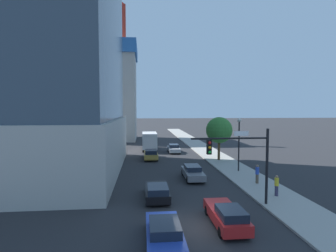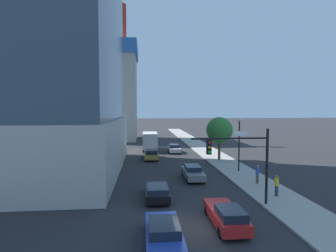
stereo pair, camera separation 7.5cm
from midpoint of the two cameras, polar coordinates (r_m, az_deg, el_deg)
The scene contains 15 objects.
ground_plane at distance 17.34m, azimuth 5.94°, elevation -21.10°, with size 400.00×400.00×0.00m, color #28282B.
sidewalk at distance 37.76m, azimuth 11.69°, elevation -7.41°, with size 4.18×120.00×0.15m, color #9E9B93.
construction_building at distance 64.73m, azimuth -12.27°, elevation 8.25°, with size 14.73×13.19×30.68m.
traffic_light_pole at distance 20.27m, azimuth 15.52°, elevation -5.74°, with size 5.87×0.48×5.68m.
street_lamp at distance 31.35m, azimuth 15.18°, elevation -2.28°, with size 0.44×0.44×6.06m.
street_tree at distance 37.78m, azimuth 11.10°, elevation -0.91°, with size 3.69×3.69×6.02m.
car_gold at distance 38.41m, azimuth -3.59°, elevation -6.12°, with size 1.94×4.49×1.51m.
car_silver at distance 44.50m, azimuth 1.39°, elevation -4.87°, with size 1.80×4.37×1.39m.
car_black at distance 21.80m, azimuth -2.28°, elevation -13.90°, with size 1.87×4.44×1.36m.
car_gray at distance 28.02m, azimuth 5.44°, elevation -9.89°, with size 1.80×4.72×1.39m.
car_red at distance 17.60m, azimuth 12.57°, elevation -18.29°, with size 1.75×4.74×1.43m.
car_blue at distance 15.17m, azimuth -0.79°, elevation -21.99°, with size 1.89×4.79×1.36m.
box_truck at distance 46.82m, azimuth -3.90°, elevation -3.12°, with size 2.46×7.50×3.20m.
pedestrian_blue_shirt at distance 27.13m, azimuth 18.79°, elevation -9.73°, with size 0.34×0.34×1.80m.
pedestrian_yellow_shirt at distance 23.92m, azimuth 22.47°, elevation -11.75°, with size 0.34×0.34×1.70m.
Camera 2 is at (-3.05, -15.45, 7.24)m, focal length 28.25 mm.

